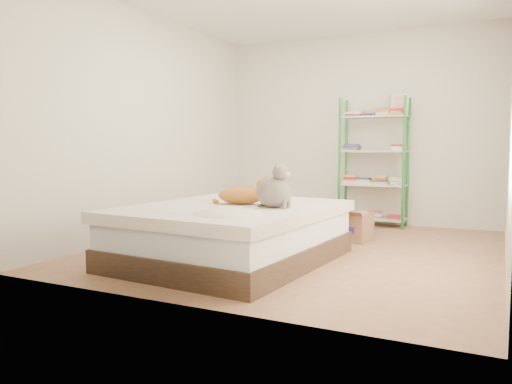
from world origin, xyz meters
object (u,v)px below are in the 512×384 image
Objects in this scene: shelf_unit at (374,163)px; cardboard_box at (349,226)px; orange_cat at (241,193)px; white_bin at (258,204)px; grey_cat at (273,186)px; bed at (232,233)px.

cardboard_box is at bearing -89.36° from shelf_unit.
orange_cat reaches higher than white_bin.
cardboard_box is 1.17× the size of white_bin.
grey_cat is 0.22× the size of shelf_unit.
shelf_unit is 4.12× the size of white_bin.
grey_cat is (0.39, -0.12, 0.09)m from orange_cat.
grey_cat is 0.78× the size of cardboard_box.
orange_cat is at bearing -67.34° from white_bin.
grey_cat is at bearing -31.37° from orange_cat.
orange_cat is 1.23× the size of white_bin.
bed is 5.55× the size of grey_cat.
bed is 1.64m from cardboard_box.
cardboard_box is (0.65, 1.37, -0.46)m from orange_cat.
white_bin is (-1.71, 1.18, 0.05)m from cardboard_box.
bed reaches higher than cardboard_box.
orange_cat is at bearing 78.79° from bed.
shelf_unit is at bearing 62.63° from orange_cat.
white_bin is at bearing 115.14° from bed.
grey_cat is at bearing -95.24° from shelf_unit.
orange_cat reaches higher than cardboard_box.
cardboard_box is at bearing -34.64° from white_bin.
grey_cat is at bearing -93.11° from cardboard_box.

